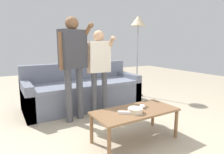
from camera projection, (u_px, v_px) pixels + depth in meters
name	position (u px, v px, depth m)	size (l,w,h in m)	color
ground_plane	(108.00, 135.00, 2.54)	(12.00, 12.00, 0.00)	tan
couch	(83.00, 91.00, 3.72)	(2.17, 0.87, 0.82)	slate
coffee_table	(135.00, 114.00, 2.35)	(1.06, 0.50, 0.39)	brown
snack_bowl	(135.00, 110.00, 2.25)	(0.18, 0.18, 0.06)	beige
game_remote_nunchuk	(142.00, 106.00, 2.42)	(0.06, 0.09, 0.05)	white
floor_lamp	(138.00, 27.00, 4.23)	(0.34, 0.34, 1.82)	#2D2D33
player_left	(73.00, 57.00, 2.88)	(0.51, 0.33, 1.60)	#47474C
player_center	(99.00, 63.00, 3.14)	(0.41, 0.36, 1.41)	#47474C
game_remote_wand_near	(134.00, 111.00, 2.27)	(0.09, 0.16, 0.03)	white
game_remote_wand_far	(124.00, 113.00, 2.22)	(0.14, 0.12, 0.03)	white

